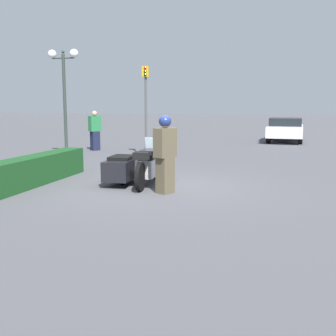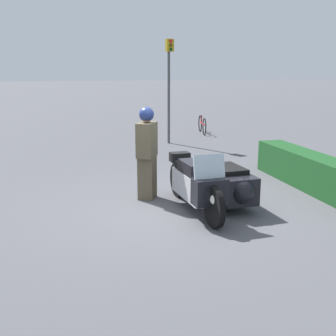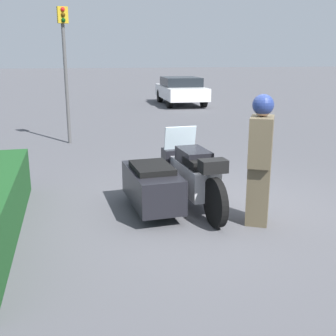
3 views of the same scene
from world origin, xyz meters
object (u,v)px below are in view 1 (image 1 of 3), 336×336
Objects in this scene: hedge_bush_curbside at (38,169)px; twin_lamp_post at (64,77)px; police_motorcycle at (135,166)px; parked_car_background at (285,129)px; officer_rider at (165,152)px; pedestrian_bystander at (95,131)px; traffic_light_near at (146,98)px.

twin_lamp_post is at bearing 20.55° from hedge_bush_curbside.
parked_car_background is (13.97, -3.89, 0.24)m from police_motorcycle.
officer_rider is 0.43× the size of parked_car_background.
hedge_bush_curbside is at bearing 140.58° from pedestrian_bystander.
officer_rider is 7.04m from traffic_light_near.
traffic_light_near is 0.82× the size of parked_car_background.
traffic_light_near is at bearing -9.52° from hedge_bush_curbside.
hedge_bush_curbside is at bearing -20.18° from traffic_light_near.
parked_car_background reaches higher than hedge_bush_curbside.
twin_lamp_post is (4.45, 4.41, 2.60)m from police_motorcycle.
twin_lamp_post is at bearing 141.33° from parked_car_background.
twin_lamp_post is at bearing -80.86° from traffic_light_near.
officer_rider is at bearing 11.00° from traffic_light_near.
parked_car_background is at bearing -104.23° from pedestrian_bystander.
pedestrian_bystander is (8.10, 5.51, -0.07)m from officer_rider.
traffic_light_near reaches higher than police_motorcycle.
hedge_bush_curbside is 1.17× the size of traffic_light_near.
officer_rider is 1.03× the size of pedestrian_bystander.
police_motorcycle is 8.45m from pedestrian_bystander.
pedestrian_bystander is at bearing -27.00° from officer_rider.
twin_lamp_post reaches higher than parked_car_background.
officer_rider reaches higher than pedestrian_bystander.
hedge_bush_curbside is 15.93m from parked_car_background.
traffic_light_near is (1.05, -2.92, -0.77)m from twin_lamp_post.
parked_car_background is 10.76m from pedestrian_bystander.
traffic_light_near is (6.11, -1.02, 1.93)m from hedge_bush_curbside.
traffic_light_near is at bearing -39.58° from officer_rider.
pedestrian_bystander is at bearing 28.31° from police_motorcycle.
pedestrian_bystander is at bearing -130.11° from traffic_light_near.
police_motorcycle is at bearing 158.44° from pedestrian_bystander.
twin_lamp_post is 12.85m from parked_car_background.
officer_rider is at bearing -134.48° from twin_lamp_post.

